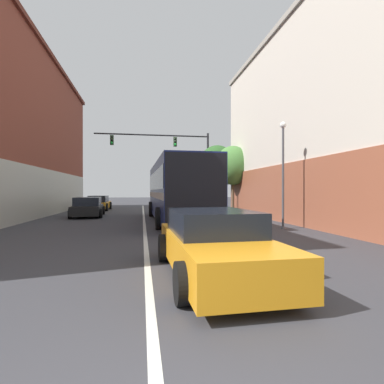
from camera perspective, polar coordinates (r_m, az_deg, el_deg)
name	(u,v)px	position (r m, az deg, el deg)	size (l,w,h in m)	color
lane_center_line	(144,225)	(15.58, -9.07, -6.14)	(0.14, 40.14, 0.01)	silver
building_right_storefront	(352,115)	(18.29, 28.24, 12.72)	(6.94, 22.04, 11.17)	beige
bus	(177,189)	(17.01, -2.93, 0.58)	(2.98, 11.40, 3.26)	navy
hatchback_foreground	(214,244)	(6.26, 4.20, -9.77)	(2.12, 4.67, 1.32)	orange
parked_car_left_near	(88,207)	(21.37, -19.20, -2.76)	(2.23, 4.67, 1.31)	black
parked_car_left_mid	(99,203)	(28.05, -17.33, -2.06)	(1.93, 4.48, 1.30)	orange
traffic_signal_gantry	(175,153)	(25.91, -3.27, 7.39)	(9.68, 0.36, 6.77)	black
street_lamp	(283,170)	(14.28, 16.96, 3.97)	(0.29, 0.29, 4.88)	#47474C
street_tree_near	(233,166)	(23.97, 7.79, 5.01)	(2.81, 2.53, 5.29)	brown
street_tree_far	(217,167)	(26.50, 4.84, 4.80)	(3.43, 3.09, 5.74)	brown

